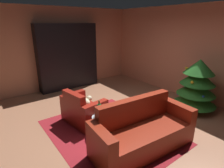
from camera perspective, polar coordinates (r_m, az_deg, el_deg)
ground_plane at (r=4.48m, az=2.79°, el=-11.47°), size 7.65×7.65×0.00m
wall_back at (r=6.02m, az=23.28°, el=8.86°), size 6.49×0.06×2.75m
wall_left at (r=6.72m, az=-15.07°, el=10.61°), size 0.06×5.41×2.75m
area_rug at (r=4.09m, az=-0.86°, el=-14.65°), size 2.77×2.23×0.01m
bookshelf_unit at (r=6.59m, az=-12.69°, el=8.35°), size 0.36×2.09×2.22m
armchair_red at (r=4.35m, az=-9.03°, el=-8.28°), size 1.07×0.79×0.81m
couch_red at (r=3.54m, az=9.42°, el=-14.69°), size 0.91×2.03×0.92m
coffee_table at (r=3.83m, az=-1.55°, el=-10.59°), size 0.62×0.62×0.42m
book_stack_on_table at (r=3.79m, az=-0.74°, el=-9.14°), size 0.24×0.18×0.12m
bottle_on_table at (r=3.81m, az=-4.00°, el=-7.86°), size 0.08×0.08×0.32m
decorated_tree at (r=5.25m, az=24.91°, el=-0.33°), size 1.08×1.08×1.38m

